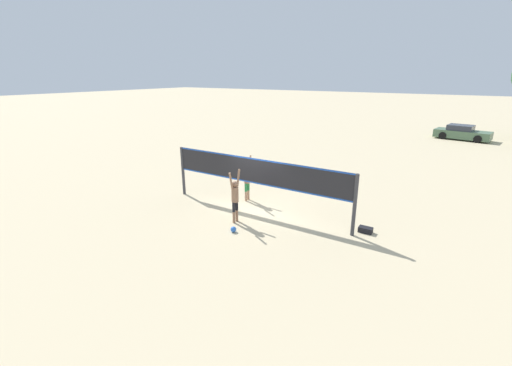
{
  "coord_description": "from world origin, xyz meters",
  "views": [
    {
      "loc": [
        7.35,
        -11.51,
        5.68
      ],
      "look_at": [
        0.0,
        0.0,
        1.29
      ],
      "focal_mm": 24.0,
      "sensor_mm": 36.0,
      "label": 1
    }
  ],
  "objects": [
    {
      "name": "parked_car_near",
      "position": [
        6.49,
        24.16,
        0.59
      ],
      "size": [
        4.66,
        2.5,
        1.29
      ],
      "rotation": [
        0.0,
        0.0,
        -0.16
      ],
      "color": "#4C6B4C",
      "rests_on": "ground_plane"
    },
    {
      "name": "volleyball_net",
      "position": [
        0.0,
        0.0,
        1.62
      ],
      "size": [
        8.53,
        0.14,
        2.35
      ],
      "color": "#38383D",
      "rests_on": "ground_plane"
    },
    {
      "name": "gear_bag",
      "position": [
        4.54,
        0.5,
        0.1
      ],
      "size": [
        0.5,
        0.3,
        0.21
      ],
      "color": "black",
      "rests_on": "ground_plane"
    },
    {
      "name": "player_blocker",
      "position": [
        -1.09,
        0.93,
        1.11
      ],
      "size": [
        0.28,
        0.7,
        2.11
      ],
      "rotation": [
        0.0,
        0.0,
        -1.57
      ],
      "color": "tan",
      "rests_on": "ground_plane"
    },
    {
      "name": "volleyball",
      "position": [
        0.36,
        -2.14,
        0.11
      ],
      "size": [
        0.22,
        0.22,
        0.22
      ],
      "color": "blue",
      "rests_on": "ground_plane"
    },
    {
      "name": "player_spiker",
      "position": [
        -0.11,
        -1.35,
        1.12
      ],
      "size": [
        0.28,
        0.7,
        2.13
      ],
      "rotation": [
        0.0,
        0.0,
        1.57
      ],
      "color": "#8C664C",
      "rests_on": "ground_plane"
    },
    {
      "name": "ground_plane",
      "position": [
        0.0,
        0.0,
        0.0
      ],
      "size": [
        200.0,
        200.0,
        0.0
      ],
      "primitive_type": "plane",
      "color": "beige"
    }
  ]
}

